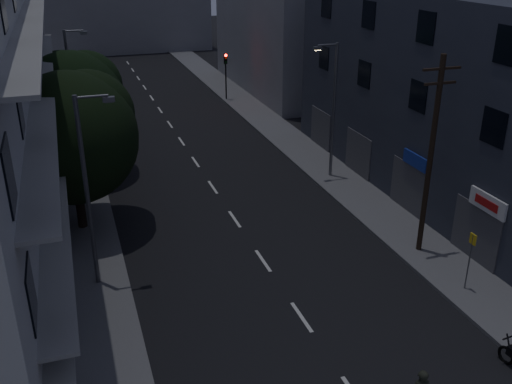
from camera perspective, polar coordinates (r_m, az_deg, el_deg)
ground at (r=38.35m, az=-6.24°, el=3.26°), size 160.00×160.00×0.00m
sidewalk_left at (r=37.58m, az=-17.45°, el=1.96°), size 3.00×90.00×0.15m
sidewalk_right at (r=40.46m, az=4.19°, el=4.55°), size 3.00×90.00×0.15m
lane_markings at (r=44.15m, az=-8.06°, el=5.92°), size 0.15×60.50×0.01m
building_right at (r=32.02m, az=19.78°, el=8.22°), size 6.19×28.00×11.00m
building_far_left at (r=58.61m, az=-24.04°, el=16.55°), size 6.00×20.00×16.00m
building_far_right at (r=56.13m, az=1.88°, el=16.68°), size 6.00×20.00×13.00m
building_far_end at (r=80.97m, az=-13.88°, el=17.11°), size 24.00×8.00×10.00m
tree_near at (r=28.38m, az=-17.93°, el=5.66°), size 6.34×6.34×7.82m
tree_mid at (r=35.59m, az=-17.79°, el=8.84°), size 6.11×6.11×7.52m
tree_far at (r=44.40m, az=-18.62°, el=10.37°), size 4.97×4.97×6.14m
traffic_signal_far_right at (r=52.38m, az=-3.04°, el=12.40°), size 0.28×0.37×4.10m
traffic_signal_far_left at (r=52.38m, az=-17.72°, el=11.34°), size 0.28×0.37×4.10m
street_lamp_left_near at (r=23.22m, az=-16.36°, el=0.76°), size 1.51×0.25×8.00m
street_lamp_right at (r=33.99m, az=7.63°, el=8.66°), size 1.51×0.25×8.00m
street_lamp_left_far at (r=40.74m, az=-17.86°, el=10.24°), size 1.51×0.25×8.00m
utility_pole at (r=25.91m, az=17.09°, el=3.68°), size 1.80×0.24×9.00m
bus_stop_sign at (r=24.57m, az=20.69°, el=-5.58°), size 0.06×0.35×2.52m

